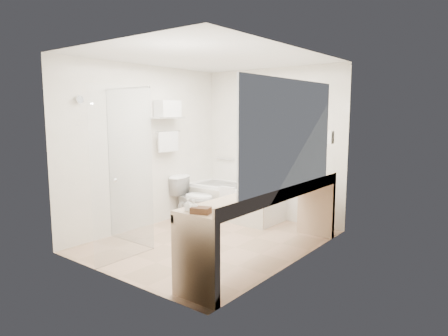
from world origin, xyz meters
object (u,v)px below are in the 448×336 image
Objects in this scene: amenity_basket at (201,210)px; water_bottle_left at (305,172)px; vanity_counter at (269,209)px; toilet at (194,198)px; bathtub at (235,201)px.

amenity_basket is 2.47m from water_bottle_left.
vanity_counter is 3.67× the size of toilet.
water_bottle_left reaches higher than bathtub.
water_bottle_left reaches higher than vanity_counter.
water_bottle_left is at bearing -88.73° from toilet.
toilet reaches higher than bathtub.
vanity_counter is 1.26m from water_bottle_left.
water_bottle_left is (1.84, 0.36, 0.58)m from toilet.
vanity_counter is at bearing -83.71° from water_bottle_left.
toilet is at bearing 133.61° from amenity_basket.
vanity_counter is at bearing 91.20° from amenity_basket.
bathtub is 0.71m from toilet.
amenity_basket is (2.00, -2.10, 0.52)m from toilet.
toilet is 3.82× the size of water_bottle_left.
water_bottle_left reaches higher than toilet.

